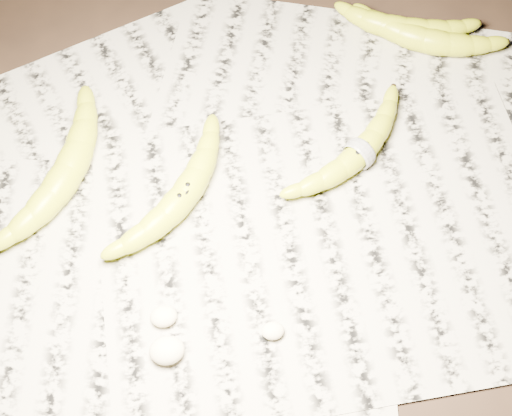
{
  "coord_description": "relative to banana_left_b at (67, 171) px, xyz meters",
  "views": [
    {
      "loc": [
        -0.05,
        -0.39,
        0.78
      ],
      "look_at": [
        0.0,
        0.0,
        0.05
      ],
      "focal_mm": 50.0,
      "sensor_mm": 36.0,
      "label": 1
    }
  ],
  "objects": [
    {
      "name": "flesh_chunk_b",
      "position": [
        0.1,
        -0.2,
        -0.01
      ],
      "size": [
        0.03,
        0.03,
        0.02
      ],
      "primitive_type": "ellipsoid",
      "color": "beige",
      "rests_on": "newspaper_patch"
    },
    {
      "name": "flesh_chunk_a",
      "position": [
        0.11,
        -0.24,
        -0.01
      ],
      "size": [
        0.04,
        0.03,
        0.02
      ],
      "primitive_type": "ellipsoid",
      "color": "beige",
      "rests_on": "newspaper_patch"
    },
    {
      "name": "banana_upper_a",
      "position": [
        0.49,
        0.16,
        -0.0
      ],
      "size": [
        0.19,
        0.13,
        0.04
      ],
      "primitive_type": null,
      "rotation": [
        0.0,
        0.0,
        -0.44
      ],
      "color": "#B9C118",
      "rests_on": "newspaper_patch"
    },
    {
      "name": "banana_taped",
      "position": [
        0.36,
        -0.02,
        -0.0
      ],
      "size": [
        0.18,
        0.17,
        0.03
      ],
      "primitive_type": null,
      "rotation": [
        0.0,
        0.0,
        0.7
      ],
      "color": "#B9C118",
      "rests_on": "newspaper_patch"
    },
    {
      "name": "banana_upper_b",
      "position": [
        0.47,
        0.18,
        -0.0
      ],
      "size": [
        0.18,
        0.1,
        0.03
      ],
      "primitive_type": null,
      "rotation": [
        0.0,
        0.0,
        -0.31
      ],
      "color": "#B9C118",
      "rests_on": "newspaper_patch"
    },
    {
      "name": "measuring_tape",
      "position": [
        0.36,
        -0.02,
        -0.0
      ],
      "size": [
        0.03,
        0.03,
        0.04
      ],
      "primitive_type": "torus",
      "rotation": [
        0.0,
        1.57,
        0.7
      ],
      "color": "white",
      "rests_on": "newspaper_patch"
    },
    {
      "name": "newspaper_patch",
      "position": [
        0.19,
        -0.05,
        -0.02
      ],
      "size": [
        0.9,
        0.7,
        0.01
      ],
      "primitive_type": "cube",
      "color": "#A19C8A",
      "rests_on": "ground"
    },
    {
      "name": "flesh_chunk_c",
      "position": [
        0.23,
        -0.23,
        -0.01
      ],
      "size": [
        0.03,
        0.02,
        0.01
      ],
      "primitive_type": "ellipsoid",
      "color": "beige",
      "rests_on": "newspaper_patch"
    },
    {
      "name": "banana_center",
      "position": [
        0.14,
        -0.05,
        -0.0
      ],
      "size": [
        0.17,
        0.19,
        0.04
      ],
      "primitive_type": null,
      "rotation": [
        0.0,
        0.0,
        0.89
      ],
      "color": "#B9C118",
      "rests_on": "newspaper_patch"
    },
    {
      "name": "ground",
      "position": [
        0.22,
        -0.09,
        -0.03
      ],
      "size": [
        3.0,
        3.0,
        0.0
      ],
      "primitive_type": "plane",
      "color": "black",
      "rests_on": "ground"
    },
    {
      "name": "banana_left_b",
      "position": [
        0.0,
        0.0,
        0.0
      ],
      "size": [
        0.15,
        0.22,
        0.04
      ],
      "primitive_type": null,
      "rotation": [
        0.0,
        0.0,
        1.1
      ],
      "color": "#B9C118",
      "rests_on": "newspaper_patch"
    }
  ]
}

